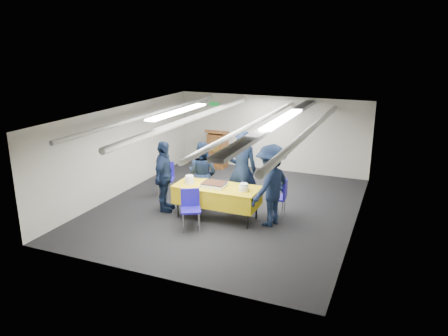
{
  "coord_description": "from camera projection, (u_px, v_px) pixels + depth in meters",
  "views": [
    {
      "loc": [
        3.77,
        -9.24,
        3.99
      ],
      "look_at": [
        -0.02,
        -0.2,
        1.05
      ],
      "focal_mm": 35.0,
      "sensor_mm": 36.0,
      "label": 1
    }
  ],
  "objects": [
    {
      "name": "podium",
      "position": [
        218.0,
        149.0,
        13.81
      ],
      "size": [
        0.62,
        0.53,
        1.25
      ],
      "color": "brown",
      "rests_on": "ground"
    },
    {
      "name": "plate_stack_left",
      "position": [
        189.0,
        180.0,
        10.01
      ],
      "size": [
        0.22,
        0.22,
        0.18
      ],
      "color": "white",
      "rests_on": "serving_table"
    },
    {
      "name": "sailor_a",
      "position": [
        242.0,
        170.0,
        10.31
      ],
      "size": [
        0.84,
        0.71,
        1.95
      ],
      "primitive_type": "imported",
      "rotation": [
        0.0,
        0.0,
        3.54
      ],
      "color": "black",
      "rests_on": "ground"
    },
    {
      "name": "sheet_cake",
      "position": [
        214.0,
        184.0,
        9.82
      ],
      "size": [
        0.54,
        0.42,
        0.09
      ],
      "color": "white",
      "rests_on": "serving_table"
    },
    {
      "name": "room_shell",
      "position": [
        238.0,
        132.0,
        10.51
      ],
      "size": [
        6.0,
        7.0,
        2.3
      ],
      "color": "beige",
      "rests_on": "ground"
    },
    {
      "name": "serving_table",
      "position": [
        217.0,
        195.0,
        9.9
      ],
      "size": [
        1.94,
        0.85,
        0.77
      ],
      "color": "black",
      "rests_on": "ground"
    },
    {
      "name": "plate_stack_right",
      "position": [
        244.0,
        187.0,
        9.53
      ],
      "size": [
        0.22,
        0.22,
        0.16
      ],
      "color": "white",
      "rests_on": "serving_table"
    },
    {
      "name": "chair_left",
      "position": [
        166.0,
        175.0,
        11.41
      ],
      "size": [
        0.54,
        0.54,
        0.87
      ],
      "color": "gray",
      "rests_on": "ground"
    },
    {
      "name": "chair_near",
      "position": [
        191.0,
        205.0,
        9.38
      ],
      "size": [
        0.57,
        0.57,
        0.87
      ],
      "color": "gray",
      "rests_on": "ground"
    },
    {
      "name": "sailor_d",
      "position": [
        271.0,
        185.0,
        9.46
      ],
      "size": [
        1.01,
        1.33,
        1.82
      ],
      "primitive_type": "imported",
      "rotation": [
        0.0,
        0.0,
        -1.89
      ],
      "color": "black",
      "rests_on": "ground"
    },
    {
      "name": "sailor_b",
      "position": [
        203.0,
        174.0,
        10.65
      ],
      "size": [
        0.84,
        0.69,
        1.6
      ],
      "primitive_type": "imported",
      "rotation": [
        0.0,
        0.0,
        3.03
      ],
      "color": "black",
      "rests_on": "ground"
    },
    {
      "name": "chair_right",
      "position": [
        280.0,
        194.0,
        10.01
      ],
      "size": [
        0.46,
        0.46,
        0.87
      ],
      "color": "gray",
      "rests_on": "ground"
    },
    {
      "name": "sailor_c",
      "position": [
        164.0,
        176.0,
        10.26
      ],
      "size": [
        0.62,
        1.06,
        1.7
      ],
      "primitive_type": "imported",
      "rotation": [
        0.0,
        0.0,
        1.78
      ],
      "color": "black",
      "rests_on": "ground"
    },
    {
      "name": "ground",
      "position": [
        228.0,
        207.0,
        10.7
      ],
      "size": [
        7.0,
        7.0,
        0.0
      ],
      "primitive_type": "plane",
      "color": "black",
      "rests_on": "ground"
    }
  ]
}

